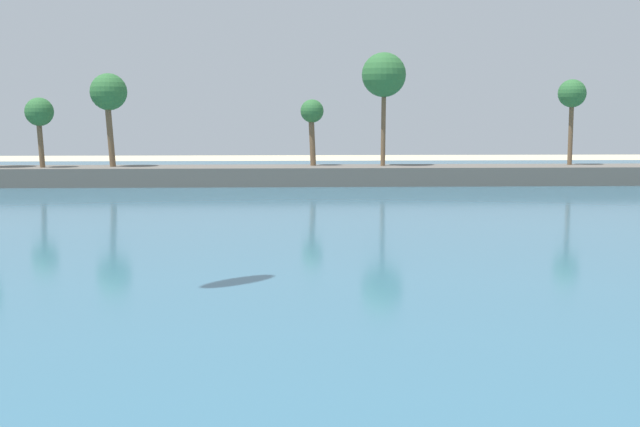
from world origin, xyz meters
name	(u,v)px	position (x,y,z in m)	size (l,w,h in m)	color
sea	(271,199)	(0.00, 59.86, 0.03)	(220.00, 106.76, 0.06)	#386B84
palm_headland	(254,157)	(-1.82, 73.25, 2.65)	(88.09, 6.00, 12.57)	#605B54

